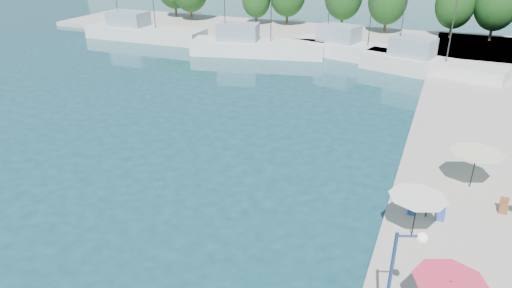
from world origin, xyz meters
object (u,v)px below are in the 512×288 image
at_px(trawler_01, 143,32).
at_px(umbrella_cream, 476,157).
at_px(trawler_02, 254,46).
at_px(trawler_04, 427,65).
at_px(umbrella_pink, 449,287).
at_px(street_lamp, 401,272).
at_px(trawler_03, 352,49).
at_px(umbrella_white, 417,202).

height_order(trawler_01, umbrella_cream, trawler_01).
height_order(trawler_02, trawler_04, same).
distance_m(umbrella_pink, street_lamp, 2.64).
xyz_separation_m(trawler_03, trawler_04, (9.05, -4.16, 0.00)).
xyz_separation_m(trawler_02, umbrella_white, (22.42, -32.67, 1.50)).
distance_m(trawler_01, umbrella_white, 53.63).
xyz_separation_m(trawler_03, umbrella_pink, (12.30, -41.58, 1.65)).
height_order(trawler_01, street_lamp, trawler_01).
distance_m(trawler_04, umbrella_pink, 37.59).
bearing_deg(trawler_01, street_lamp, -47.25).
bearing_deg(trawler_04, street_lamp, -72.33).
bearing_deg(umbrella_white, trawler_04, 93.01).
bearing_deg(trawler_04, umbrella_pink, -69.72).
relative_size(umbrella_pink, street_lamp, 0.53).
relative_size(trawler_02, umbrella_cream, 5.68).
height_order(trawler_03, trawler_04, same).
height_order(trawler_01, trawler_03, same).
bearing_deg(umbrella_white, umbrella_cream, 67.32).
relative_size(trawler_04, umbrella_pink, 5.81).
bearing_deg(trawler_02, trawler_03, 2.15).
bearing_deg(trawler_01, umbrella_white, -41.78).
bearing_deg(trawler_02, street_lamp, -73.85).
xyz_separation_m(trawler_01, umbrella_cream, (43.45, -28.45, 1.50)).
relative_size(trawler_01, umbrella_cream, 5.94).
bearing_deg(street_lamp, umbrella_white, 68.20).
distance_m(umbrella_white, umbrella_cream, 6.83).
distance_m(trawler_02, street_lamp, 45.87).
relative_size(trawler_02, street_lamp, 3.40).
height_order(umbrella_cream, street_lamp, street_lamp).
xyz_separation_m(umbrella_cream, street_lamp, (-2.70, -13.57, 1.52)).
bearing_deg(street_lamp, trawler_01, 112.89).
xyz_separation_m(umbrella_pink, street_lamp, (-1.65, -1.55, 1.36)).
bearing_deg(umbrella_pink, umbrella_white, 105.43).
distance_m(umbrella_pink, umbrella_white, 5.94).
height_order(trawler_04, umbrella_white, trawler_04).
bearing_deg(umbrella_cream, trawler_03, 114.31).
bearing_deg(umbrella_cream, street_lamp, -101.27).
bearing_deg(umbrella_pink, trawler_03, 106.48).
relative_size(trawler_03, street_lamp, 3.25).
xyz_separation_m(trawler_01, umbrella_pink, (42.40, -40.46, 1.65)).
relative_size(trawler_01, trawler_02, 1.05).
relative_size(trawler_04, umbrella_cream, 5.14).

